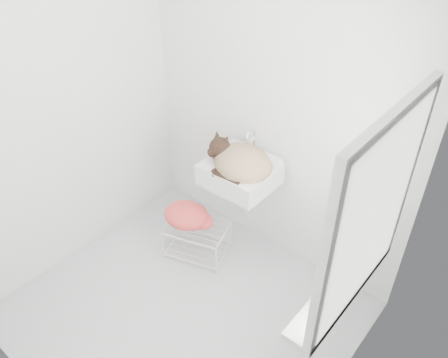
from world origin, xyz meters
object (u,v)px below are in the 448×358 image
Objects in this scene: sink at (240,165)px; bottle_c at (351,270)px; cat at (240,162)px; bottle_a at (320,309)px; bottle_b at (339,285)px; wire_rack at (197,238)px.

sink is 3.35× the size of bottle_c.
cat is at bearing -56.37° from sink.
bottle_a is 0.20m from bottle_b.
sink is at bearing 134.76° from cat.
bottle_c is (1.09, -0.41, 0.00)m from sink.
bottle_c is (1.08, -0.39, -0.04)m from cat.
cat is at bearing 160.06° from bottle_c.
bottle_c is at bearing 90.00° from bottle_b.
cat is 0.81m from wire_rack.
wire_rack is at bearing -127.34° from cat.
bottle_c is at bearing -7.45° from wire_rack.
wire_rack is (-0.25, -0.22, -0.74)m from cat.
sink is at bearing 145.65° from bottle_a.
bottle_a reaches higher than bottle_c.
bottle_b is 1.30× the size of bottle_c.
sink is 1.22m from bottle_b.
sink is at bearing 45.19° from wire_rack.
bottle_a is 0.34m from bottle_c.
bottle_b is at bearing -15.03° from cat.
bottle_c is at bearing 90.00° from bottle_a.
bottle_b reaches higher than bottle_c.
cat reaches higher than wire_rack.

